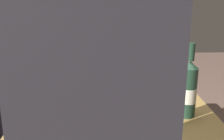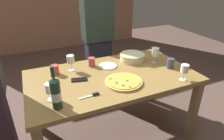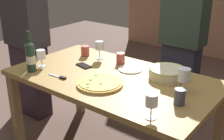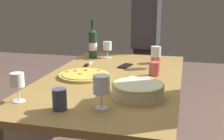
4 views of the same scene
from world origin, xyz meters
name	(u,v)px [view 2 (image 2 of 4)]	position (x,y,z in m)	size (l,w,h in m)	color
ground_plane	(112,133)	(0.00, 0.00, 0.00)	(8.00, 8.00, 0.00)	brown
dining_table	(112,83)	(0.00, 0.00, 0.66)	(1.60, 0.90, 0.75)	olive
pizza	(124,82)	(0.03, -0.18, 0.76)	(0.34, 0.34, 0.03)	#DBB862
serving_bowl	(132,57)	(0.35, 0.23, 0.79)	(0.28, 0.28, 0.08)	beige
wine_bottle	(56,93)	(-0.57, -0.31, 0.88)	(0.07, 0.07, 0.33)	#1F3C2B
wine_glass_near_pizza	(50,89)	(-0.60, -0.19, 0.85)	(0.07, 0.07, 0.14)	white
wine_glass_by_bottle	(185,69)	(0.56, -0.36, 0.86)	(0.07, 0.07, 0.15)	white
wine_glass_far_left	(71,60)	(-0.34, 0.25, 0.87)	(0.08, 0.08, 0.16)	white
wine_glass_far_right	(155,53)	(0.55, 0.09, 0.86)	(0.08, 0.08, 0.17)	white
cup_amber	(55,70)	(-0.50, 0.24, 0.80)	(0.08, 0.08, 0.09)	#BD4B40
cup_ceramic	(170,63)	(0.61, -0.10, 0.80)	(0.07, 0.07, 0.10)	#424761
cup_spare	(92,62)	(-0.11, 0.27, 0.80)	(0.07, 0.07, 0.09)	#B44940
side_plate	(108,66)	(0.04, 0.19, 0.76)	(0.19, 0.19, 0.01)	white
cell_phone	(79,80)	(-0.32, 0.03, 0.76)	(0.07, 0.14, 0.01)	black
pizza_knife	(92,95)	(-0.30, -0.27, 0.76)	(0.17, 0.03, 0.02)	silver
person_guest_left	(98,37)	(0.17, 0.86, 0.87)	(0.39, 0.24, 1.70)	#212331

